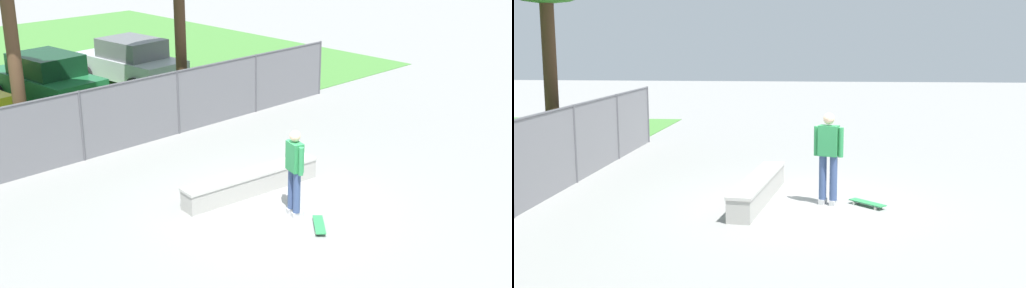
{
  "view_description": "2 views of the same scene",
  "coord_description": "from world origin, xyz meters",
  "views": [
    {
      "loc": [
        -9.11,
        -8.8,
        5.99
      ],
      "look_at": [
        0.03,
        0.64,
        1.24
      ],
      "focal_mm": 46.39,
      "sensor_mm": 36.0,
      "label": 1
    },
    {
      "loc": [
        -12.13,
        -0.41,
        3.16
      ],
      "look_at": [
        0.18,
        0.67,
        1.17
      ],
      "focal_mm": 44.09,
      "sensor_mm": 36.0,
      "label": 2
    }
  ],
  "objects": [
    {
      "name": "skateboarder",
      "position": [
        0.01,
        -0.5,
        1.01
      ],
      "size": [
        0.37,
        0.57,
        1.82
      ],
      "color": "beige",
      "rests_on": "ground"
    },
    {
      "name": "concrete_ledge",
      "position": [
        0.15,
        0.9,
        0.25
      ],
      "size": [
        3.48,
        0.85,
        0.49
      ],
      "color": "#A8A59E",
      "rests_on": "ground"
    },
    {
      "name": "ground_plane",
      "position": [
        0.0,
        0.0,
        0.0
      ],
      "size": [
        80.0,
        80.0,
        0.0
      ],
      "primitive_type": "plane",
      "color": "gray"
    },
    {
      "name": "chainlink_fence",
      "position": [
        -0.0,
        5.23,
        0.97
      ],
      "size": [
        14.94,
        0.07,
        1.79
      ],
      "color": "#4C4C51",
      "rests_on": "ground"
    },
    {
      "name": "skateboard",
      "position": [
        -0.09,
        -1.27,
        0.07
      ],
      "size": [
        0.7,
        0.71,
        0.09
      ],
      "color": "#2D8C4C",
      "rests_on": "ground"
    }
  ]
}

